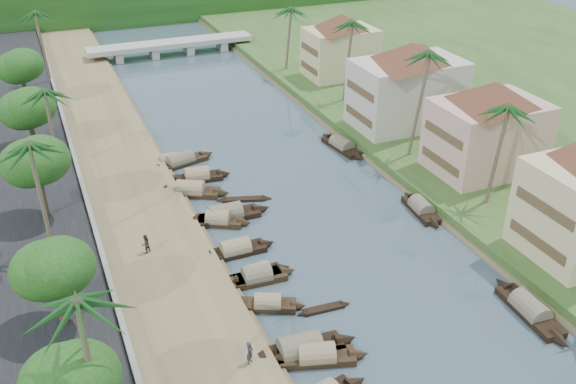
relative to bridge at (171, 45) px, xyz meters
name	(u,v)px	position (x,y,z in m)	size (l,w,h in m)	color
ground	(384,296)	(0.00, -72.00, -1.72)	(220.00, 220.00, 0.00)	#3B4D59
left_bank	(136,214)	(-16.00, -52.00, -1.32)	(10.00, 180.00, 0.80)	brown
right_bank	(441,153)	(19.00, -52.00, -1.12)	(16.00, 180.00, 1.20)	#2A4D1F
road	(44,229)	(-24.50, -52.00, -1.02)	(8.00, 180.00, 1.40)	black
retaining_wall	(90,214)	(-20.20, -52.00, -0.37)	(0.40, 180.00, 1.10)	gray
bridge	(171,45)	(0.00, 0.00, 0.00)	(28.00, 4.00, 2.40)	#A2A198
building_mid	(488,126)	(19.99, -58.00, 4.41)	(14.11, 14.11, 9.70)	#D2A295
building_far	(408,84)	(18.99, -44.00, 4.66)	(15.59, 15.59, 10.20)	#BEB4A6
building_distant	(341,45)	(19.99, -24.00, 4.16)	(12.62, 12.62, 9.20)	#C9C287
sampan_2	(317,357)	(-8.12, -76.51, -1.31)	(7.72, 3.70, 2.04)	black
sampan_3	(300,350)	(-8.91, -75.46, -1.30)	(8.98, 2.43, 2.37)	black
sampan_4	(268,304)	(-9.17, -69.78, -1.32)	(6.10, 3.78, 1.80)	black
sampan_5	(258,275)	(-8.58, -65.87, -1.31)	(6.24, 1.96, 2.00)	black
sampan_6	(257,277)	(-8.73, -66.11, -1.31)	(6.95, 2.00, 2.08)	black
sampan_7	(235,250)	(-9.12, -61.64, -1.31)	(7.63, 1.81, 2.05)	black
sampan_8	(218,220)	(-9.01, -56.16, -1.31)	(6.43, 4.60, 2.05)	black
sampan_9	(226,215)	(-8.10, -55.58, -1.30)	(9.33, 2.09, 2.34)	black
sampan_10	(191,191)	(-9.93, -49.48, -1.30)	(8.18, 5.35, 2.28)	black
sampan_11	(197,177)	(-8.45, -46.64, -1.31)	(7.68, 2.44, 2.18)	black
sampan_12	(180,162)	(-9.19, -42.31, -1.31)	(8.96, 3.85, 2.12)	black
sampan_13	(171,161)	(-10.13, -41.76, -1.32)	(6.82, 2.29, 1.89)	black
sampan_14	(530,310)	(9.17, -78.23, -1.31)	(2.22, 9.08, 2.18)	black
sampan_15	(421,209)	(10.06, -61.74, -1.31)	(2.20, 7.57, 2.03)	black
sampan_16	(342,146)	(9.60, -45.41, -1.31)	(2.73, 8.77, 2.12)	black
canoe_1	(324,309)	(-5.24, -71.65, -1.62)	(4.58, 0.98, 0.74)	black
canoe_2	(244,200)	(-5.25, -52.77, -1.62)	(5.84, 2.57, 0.85)	black
palm_1	(503,110)	(16.00, -64.15, 9.00)	(3.20, 3.20, 11.30)	brown
palm_2	(421,56)	(15.00, -51.92, 10.71)	(3.20, 3.20, 13.06)	brown
palm_3	(348,24)	(16.00, -33.54, 9.72)	(3.20, 3.20, 12.05)	brown
palm_4	(76,306)	(-23.00, -80.07, 10.42)	(3.20, 3.20, 12.57)	brown
palm_5	(31,147)	(-24.00, -57.21, 9.40)	(3.20, 3.20, 11.51)	brown
palm_6	(45,93)	(-22.00, -40.05, 7.90)	(3.20, 3.20, 9.95)	brown
palm_7	(287,10)	(14.00, -17.85, 8.42)	(3.20, 3.20, 10.69)	brown
palm_8	(38,14)	(-20.50, -10.71, 9.45)	(3.20, 3.20, 11.57)	brown
tree_1	(71,380)	(-24.00, -79.00, 4.85)	(4.66, 4.66, 7.18)	#4B3E2B
tree_2	(53,269)	(-24.00, -67.29, 4.45)	(4.97, 4.97, 6.89)	#4B3E2B
tree_3	(36,162)	(-24.00, -50.75, 5.22)	(5.29, 5.29, 7.80)	#4B3E2B
tree_4	(27,109)	(-24.00, -33.89, 4.23)	(5.40, 5.40, 6.83)	#4B3E2B
tree_5	(20,67)	(-24.00, -19.64, 4.89)	(5.15, 5.15, 7.41)	#4B3E2B
tree_6	(438,80)	(24.00, -42.98, 4.21)	(4.60, 4.60, 6.71)	#4B3E2B
person_near	(250,353)	(-12.74, -75.67, -0.04)	(0.64, 0.42, 1.76)	#2A2A32
person_far	(145,244)	(-16.53, -59.55, -0.05)	(0.85, 0.66, 1.75)	#332A24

